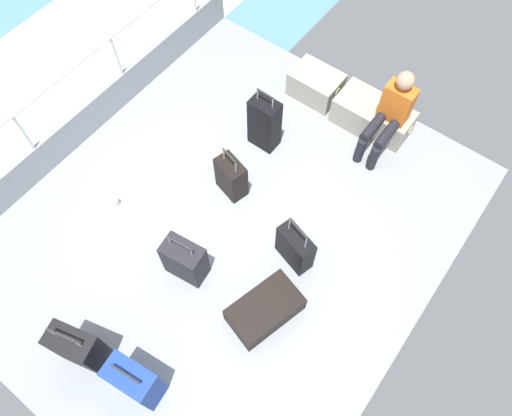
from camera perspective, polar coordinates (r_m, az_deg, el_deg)
ground_plane at (r=5.49m, az=-3.27°, el=-2.32°), size 4.40×5.20×0.06m
gunwale_port at (r=6.31m, az=-19.21°, el=9.56°), size 0.06×5.20×0.45m
railing_port at (r=5.91m, az=-20.81°, el=12.83°), size 0.04×4.20×1.02m
sea_wake at (r=7.65m, az=-25.19°, el=11.60°), size 12.00×12.00×0.01m
cargo_crate_0 at (r=6.45m, az=6.98°, el=14.10°), size 0.66×0.45×0.36m
cargo_crate_1 at (r=6.26m, az=11.92°, el=11.25°), size 0.58×0.48×0.38m
cargo_crate_2 at (r=6.20m, az=15.37°, el=9.45°), size 0.52×0.39×0.38m
passenger_seated at (r=5.81m, az=15.38°, el=10.60°), size 0.34×0.66×1.08m
suitcase_0 at (r=5.77m, az=0.99°, el=9.85°), size 0.34×0.23×0.88m
suitcase_1 at (r=5.05m, az=-8.28°, el=-6.05°), size 0.45×0.30×0.69m
suitcase_2 at (r=4.95m, az=-19.88°, el=-15.14°), size 0.50×0.35×0.83m
suitcase_3 at (r=4.98m, az=1.05°, el=-11.75°), size 0.60×0.81×0.25m
suitcase_4 at (r=5.09m, az=4.58°, el=-4.64°), size 0.45×0.30×0.73m
suitcase_5 at (r=5.48m, az=-2.91°, el=3.61°), size 0.39×0.30×0.69m
suitcase_6 at (r=4.77m, az=-13.95°, el=-19.01°), size 0.48×0.31×0.70m
paper_cup at (r=5.77m, az=-16.07°, el=0.72°), size 0.08×0.08×0.10m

